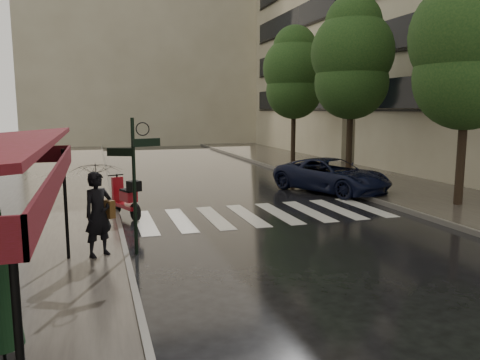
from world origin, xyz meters
TOP-DOWN VIEW (x-y plane):
  - ground at (0.00, 0.00)m, footprint 120.00×120.00m
  - sidewalk_near at (-4.50, 12.00)m, footprint 6.00×60.00m
  - sidewalk_far at (10.25, 12.00)m, footprint 5.50×60.00m
  - curb_near at (-1.45, 12.00)m, footprint 0.12×60.00m
  - curb_far at (7.45, 12.00)m, footprint 0.12×60.00m
  - crosswalk at (2.98, 6.00)m, footprint 7.85×3.20m
  - signpost at (-1.19, 3.00)m, footprint 1.17×0.29m
  - haussmann_far at (16.50, 26.00)m, footprint 8.00×16.00m
  - backdrop_building at (3.00, 38.00)m, footprint 22.00×6.00m
  - tree_near at (9.60, 5.00)m, footprint 3.80×3.80m
  - tree_mid at (9.50, 12.00)m, footprint 3.80×3.80m
  - tree_far at (9.70, 19.00)m, footprint 3.80×3.80m
  - pedestrian_with_umbrella at (-2.00, 2.74)m, footprint 1.53×1.53m
  - scooter at (-1.17, 6.90)m, footprint 0.93×1.81m
  - parked_car at (7.00, 9.03)m, footprint 3.98×5.33m

SIDE VIEW (x-z plane):
  - ground at x=0.00m, z-range 0.00..0.00m
  - crosswalk at x=2.98m, z-range 0.00..0.01m
  - sidewalk_near at x=-4.50m, z-range 0.00..0.12m
  - sidewalk_far at x=10.25m, z-range 0.00..0.12m
  - curb_near at x=-1.45m, z-range -0.01..0.15m
  - curb_far at x=7.45m, z-range -0.01..0.15m
  - scooter at x=-1.17m, z-range -0.04..1.20m
  - parked_car at x=7.00m, z-range 0.00..1.35m
  - pedestrian_with_umbrella at x=-2.00m, z-range 0.54..3.09m
  - signpost at x=-1.19m, z-range 0.28..3.38m
  - tree_near at x=9.60m, z-range 1.33..9.31m
  - tree_far at x=9.70m, z-range 1.37..9.54m
  - tree_mid at x=9.50m, z-range 1.42..9.76m
  - haussmann_far at x=16.50m, z-range 0.00..18.50m
  - backdrop_building at x=3.00m, z-range 0.00..20.00m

